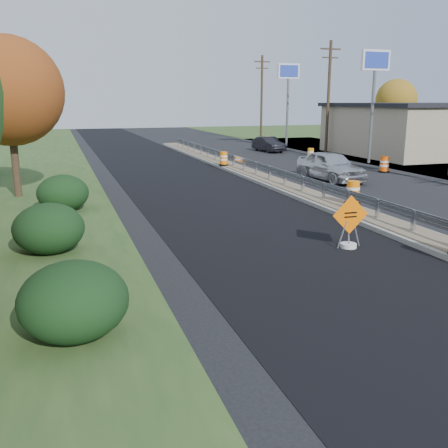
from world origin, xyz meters
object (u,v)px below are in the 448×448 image
object	(u,v)px
barrel_median_mid	(353,193)
car_dark_mid	(269,144)
caution_sign	(349,235)
barrel_shoulder_far	(267,141)
barrel_shoulder_mid	(311,154)
car_silver	(331,166)
barrel_median_far	(224,159)
barrel_shoulder_near	(384,165)

from	to	relation	value
barrel_median_mid	car_dark_mid	xyz separation A→B (m)	(6.38, 23.67, -0.03)
caution_sign	barrel_shoulder_far	world-z (taller)	caution_sign
barrel_shoulder_mid	caution_sign	bearing A→B (deg)	-115.20
car_silver	barrel_median_far	bearing A→B (deg)	117.03
barrel_shoulder_near	car_silver	world-z (taller)	car_silver
caution_sign	barrel_shoulder_far	distance (m)	35.88
caution_sign	barrel_median_mid	distance (m)	5.91
barrel_median_mid	barrel_shoulder_far	world-z (taller)	barrel_median_mid
car_silver	caution_sign	bearing A→B (deg)	-122.55
barrel_median_mid	barrel_median_far	world-z (taller)	barrel_median_mid
barrel_median_far	barrel_shoulder_far	distance (m)	17.87
barrel_median_mid	barrel_shoulder_near	world-z (taller)	barrel_median_mid
barrel_median_mid	barrel_shoulder_mid	bearing A→B (deg)	67.44
barrel_shoulder_near	barrel_shoulder_far	world-z (taller)	barrel_shoulder_near
car_dark_mid	barrel_shoulder_far	bearing A→B (deg)	62.09
barrel_shoulder_near	barrel_shoulder_mid	xyz separation A→B (m)	(-1.03, 7.94, -0.07)
barrel_shoulder_mid	car_silver	size ratio (longest dim) A/B	0.18
barrel_median_mid	barrel_shoulder_near	bearing A→B (deg)	48.21
barrel_median_far	barrel_shoulder_far	world-z (taller)	barrel_median_far
caution_sign	barrel_shoulder_mid	bearing A→B (deg)	65.93
barrel_median_far	barrel_shoulder_far	xyz separation A→B (m)	(9.64, 15.05, -0.19)
barrel_shoulder_mid	barrel_shoulder_far	world-z (taller)	barrel_shoulder_far
barrel_median_mid	car_silver	xyz separation A→B (m)	(3.09, 7.17, 0.14)
barrel_median_mid	barrel_shoulder_near	xyz separation A→B (m)	(8.09, 9.05, -0.21)
barrel_median_far	barrel_shoulder_near	size ratio (longest dim) A/B	0.90
barrel_median_mid	car_silver	world-z (taller)	car_silver
barrel_shoulder_mid	car_dark_mid	world-z (taller)	car_dark_mid
caution_sign	car_dark_mid	world-z (taller)	caution_sign
barrel_shoulder_near	barrel_shoulder_far	xyz separation A→B (m)	(0.45, 19.91, -0.00)
barrel_shoulder_far	barrel_median_far	bearing A→B (deg)	-122.64
barrel_median_mid	barrel_shoulder_mid	size ratio (longest dim) A/B	1.12
barrel_shoulder_near	barrel_median_mid	bearing A→B (deg)	-131.79
barrel_median_mid	barrel_median_far	xyz separation A→B (m)	(-1.10, 13.91, -0.03)
barrel_median_mid	barrel_median_far	size ratio (longest dim) A/B	1.07
barrel_median_far	car_silver	world-z (taller)	car_silver
caution_sign	barrel_shoulder_far	xyz separation A→B (m)	(11.79, 33.89, 0.06)
car_dark_mid	barrel_median_mid	bearing A→B (deg)	-110.84
barrel_median_far	car_silver	bearing A→B (deg)	-58.10
car_dark_mid	barrel_shoulder_near	bearing A→B (deg)	-89.09
caution_sign	barrel_median_mid	world-z (taller)	caution_sign
caution_sign	barrel_shoulder_near	distance (m)	18.00
caution_sign	car_silver	xyz separation A→B (m)	(6.35, 12.10, 0.41)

